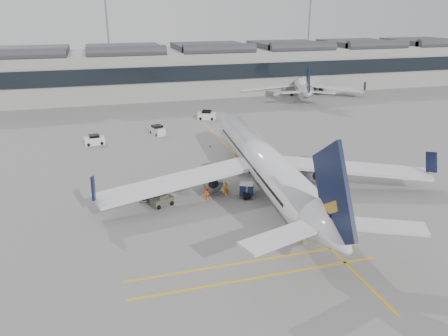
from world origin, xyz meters
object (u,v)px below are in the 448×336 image
object	(u,v)px
ramp_agent_b	(207,193)
baggage_cart_a	(247,190)
belt_loader	(239,168)
airliner_main	(265,164)
pushback_tug	(162,201)
ramp_agent_a	(226,189)

from	to	relation	value
ramp_agent_b	baggage_cart_a	bearing A→B (deg)	167.54
belt_loader	ramp_agent_b	size ratio (longest dim) A/B	2.95
airliner_main	pushback_tug	world-z (taller)	airliner_main
airliner_main	belt_loader	world-z (taller)	airliner_main
ramp_agent_b	pushback_tug	distance (m)	5.30
baggage_cart_a	ramp_agent_b	distance (m)	4.75
belt_loader	baggage_cart_a	distance (m)	8.74
ramp_agent_a	airliner_main	bearing A→B (deg)	-40.90
belt_loader	ramp_agent_b	world-z (taller)	belt_loader
airliner_main	baggage_cart_a	size ratio (longest dim) A/B	21.02
belt_loader	baggage_cart_a	world-z (taller)	belt_loader
airliner_main	ramp_agent_b	world-z (taller)	airliner_main
ramp_agent_b	pushback_tug	bearing A→B (deg)	0.21
ramp_agent_a	pushback_tug	bearing A→B (deg)	141.16
airliner_main	baggage_cart_a	distance (m)	3.93
belt_loader	pushback_tug	world-z (taller)	belt_loader
baggage_cart_a	ramp_agent_b	xyz separation A→B (m)	(-4.69, 0.79, -0.16)
ramp_agent_b	pushback_tug	world-z (taller)	ramp_agent_b
airliner_main	ramp_agent_b	distance (m)	7.92
airliner_main	ramp_agent_a	size ratio (longest dim) A/B	23.65
baggage_cart_a	ramp_agent_b	bearing A→B (deg)	-164.60
airliner_main	pushback_tug	xyz separation A→B (m)	(-12.73, -0.74, -2.87)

